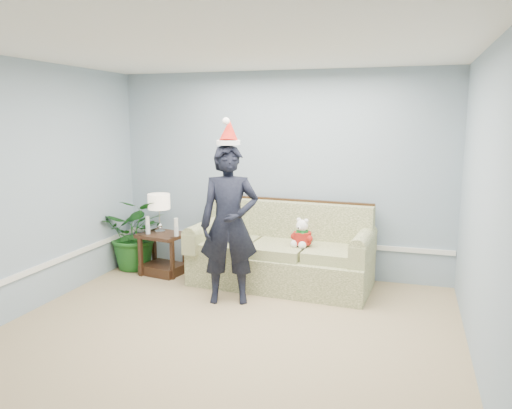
{
  "coord_description": "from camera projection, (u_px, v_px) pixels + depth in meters",
  "views": [
    {
      "loc": [
        1.65,
        -3.91,
        2.09
      ],
      "look_at": [
        -0.04,
        1.55,
        1.1
      ],
      "focal_mm": 35.0,
      "sensor_mm": 36.0,
      "label": 1
    }
  ],
  "objects": [
    {
      "name": "room_shell",
      "position": [
        207.0,
        205.0,
        4.29
      ],
      "size": [
        4.54,
        5.04,
        2.74
      ],
      "color": "tan",
      "rests_on": "ground"
    },
    {
      "name": "wainscot_trim",
      "position": [
        155.0,
        259.0,
        5.89
      ],
      "size": [
        4.49,
        4.99,
        0.06
      ],
      "color": "white",
      "rests_on": "room_shell"
    },
    {
      "name": "sofa",
      "position": [
        282.0,
        255.0,
        6.33
      ],
      "size": [
        2.29,
        1.1,
        1.04
      ],
      "rotation": [
        0.0,
        0.0,
        -0.07
      ],
      "color": "#475628",
      "rests_on": "room_shell"
    },
    {
      "name": "side_table",
      "position": [
        163.0,
        258.0,
        6.76
      ],
      "size": [
        0.66,
        0.58,
        0.56
      ],
      "rotation": [
        0.0,
        0.0,
        -0.19
      ],
      "color": "#3D2416",
      "rests_on": "room_shell"
    },
    {
      "name": "table_lamp",
      "position": [
        159.0,
        203.0,
        6.69
      ],
      "size": [
        0.3,
        0.3,
        0.53
      ],
      "color": "silver",
      "rests_on": "side_table"
    },
    {
      "name": "candle_pair",
      "position": [
        162.0,
        227.0,
        6.59
      ],
      "size": [
        0.48,
        0.06,
        0.24
      ],
      "color": "silver",
      "rests_on": "side_table"
    },
    {
      "name": "houseplant",
      "position": [
        137.0,
        233.0,
        6.95
      ],
      "size": [
        1.05,
        0.96,
        1.01
      ],
      "primitive_type": "imported",
      "rotation": [
        0.0,
        0.0,
        0.21
      ],
      "color": "#1A551A",
      "rests_on": "room_shell"
    },
    {
      "name": "man",
      "position": [
        229.0,
        225.0,
        5.62
      ],
      "size": [
        0.76,
        0.61,
        1.81
      ],
      "primitive_type": "imported",
      "rotation": [
        0.0,
        0.0,
        0.31
      ],
      "color": "black",
      "rests_on": "room_shell"
    },
    {
      "name": "santa_hat",
      "position": [
        229.0,
        133.0,
        5.46
      ],
      "size": [
        0.3,
        0.33,
        0.31
      ],
      "rotation": [
        0.0,
        0.0,
        0.18
      ],
      "color": "white",
      "rests_on": "man"
    },
    {
      "name": "teddy_bear",
      "position": [
        302.0,
        236.0,
        6.05
      ],
      "size": [
        0.27,
        0.28,
        0.36
      ],
      "rotation": [
        0.0,
        0.0,
        -0.32
      ],
      "color": "white",
      "rests_on": "sofa"
    }
  ]
}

